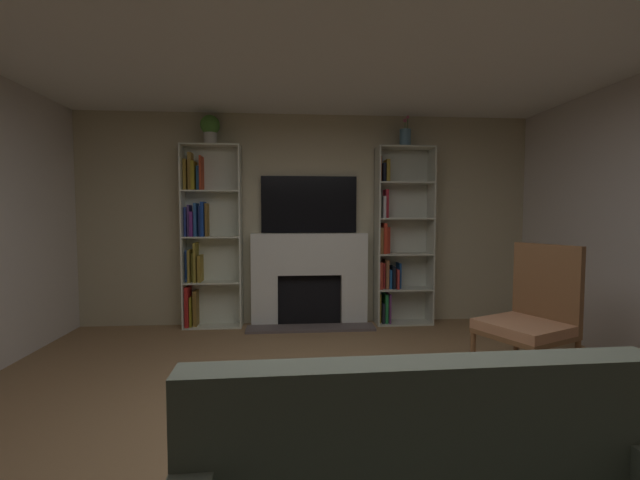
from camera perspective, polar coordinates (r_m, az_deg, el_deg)
The scene contains 10 objects.
ground_plane at distance 2.80m, azimuth 2.12°, elevation -26.09°, with size 6.92×6.92×0.00m, color #8C6B48.
wall_back_accent at distance 5.34m, azimuth -1.53°, elevation 2.76°, with size 5.77×0.06×2.62m, color #BAAE8E.
fireplace at distance 5.27m, azimuth -1.44°, elevation -5.05°, with size 1.54×0.49×1.14m.
tv at distance 5.28m, azimuth -1.49°, elevation 4.84°, with size 1.19×0.06×0.70m, color black.
bookshelf_left at distance 5.31m, azimuth -15.32°, elevation 0.37°, with size 0.70×0.26×2.21m.
bookshelf_right at distance 5.39m, azimuth 10.31°, elevation -0.25°, with size 0.70×0.31×2.21m.
potted_plant at distance 5.33m, azimuth -14.69°, elevation 14.52°, with size 0.23×0.23×0.35m.
vase_with_flowers at distance 5.44m, azimuth 11.48°, elevation 13.47°, with size 0.14×0.14×0.38m.
armchair at distance 3.96m, azimuth 26.85°, elevation -9.04°, with size 0.80×0.79×1.13m.
coffee_table at distance 2.29m, azimuth 9.21°, elevation -24.43°, with size 0.92×0.41×0.36m.
Camera 1 is at (-0.29, -2.42, 1.39)m, focal length 23.58 mm.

